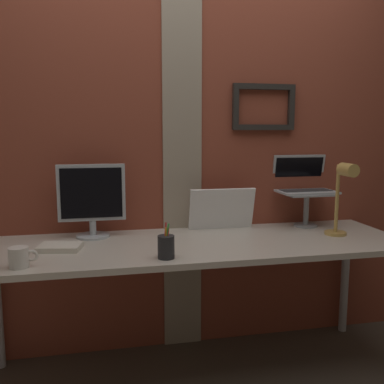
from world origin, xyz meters
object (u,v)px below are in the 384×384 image
(laptop, at_px, (302,181))
(whiteboard_panel, at_px, (222,209))
(monitor, at_px, (92,197))
(desk_lamp, at_px, (343,191))
(pen_cup, at_px, (166,247))
(coffee_mug, at_px, (19,257))

(laptop, xyz_separation_m, whiteboard_panel, (-0.52, -0.03, -0.15))
(whiteboard_panel, bearing_deg, monitor, -177.52)
(whiteboard_panel, relative_size, desk_lamp, 0.95)
(desk_lamp, relative_size, pen_cup, 2.47)
(monitor, bearing_deg, coffee_mug, -122.37)
(monitor, xyz_separation_m, coffee_mug, (-0.29, -0.46, -0.18))
(laptop, height_order, desk_lamp, laptop)
(desk_lamp, bearing_deg, pen_cup, -169.19)
(laptop, height_order, coffee_mug, laptop)
(whiteboard_panel, bearing_deg, desk_lamp, -27.41)
(whiteboard_panel, height_order, pen_cup, whiteboard_panel)
(desk_lamp, distance_m, coffee_mug, 1.64)
(whiteboard_panel, distance_m, coffee_mug, 1.15)
(desk_lamp, height_order, pen_cup, desk_lamp)
(whiteboard_panel, distance_m, desk_lamp, 0.68)
(pen_cup, xyz_separation_m, coffee_mug, (-0.63, 0.00, -0.01))
(laptop, xyz_separation_m, coffee_mug, (-1.55, -0.53, -0.22))
(laptop, distance_m, pen_cup, 1.08)
(coffee_mug, bearing_deg, whiteboard_panel, 25.61)
(whiteboard_panel, bearing_deg, coffee_mug, -154.39)
(monitor, height_order, whiteboard_panel, monitor)
(whiteboard_panel, distance_m, pen_cup, 0.64)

